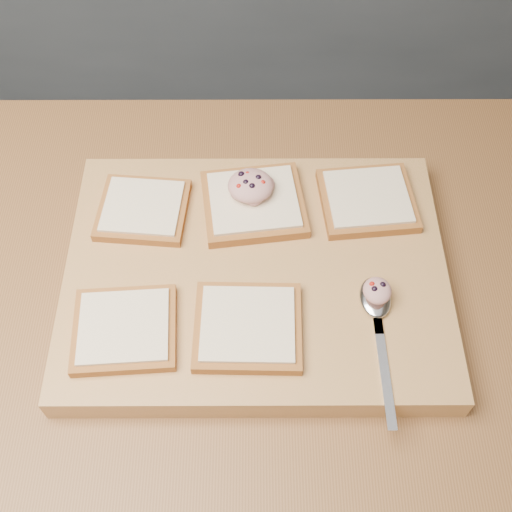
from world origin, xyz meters
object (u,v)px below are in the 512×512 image
at_px(cutting_board, 256,275).
at_px(tuna_salad_dollop, 251,185).
at_px(spoon, 376,308).
at_px(bread_far_center, 254,203).

relative_size(cutting_board, tuna_salad_dollop, 8.01).
bearing_deg(spoon, cutting_board, 156.32).
xyz_separation_m(cutting_board, spoon, (0.14, -0.06, 0.02)).
bearing_deg(spoon, bread_far_center, 132.95).
distance_m(cutting_board, spoon, 0.16).
height_order(tuna_salad_dollop, spoon, tuna_salad_dollop).
distance_m(cutting_board, bread_far_center, 0.10).
distance_m(cutting_board, tuna_salad_dollop, 0.11).
bearing_deg(tuna_salad_dollop, spoon, -48.18).
bearing_deg(cutting_board, bread_far_center, 91.74).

